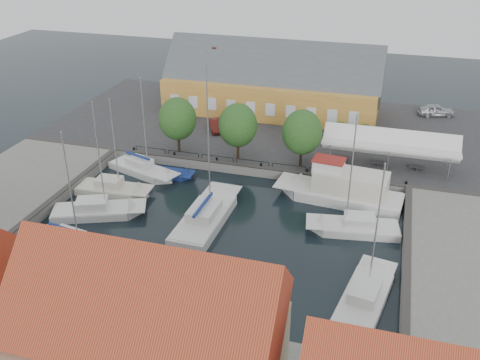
# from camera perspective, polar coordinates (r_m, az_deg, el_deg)

# --- Properties ---
(ground) EXTENTS (140.00, 140.00, 0.00)m
(ground) POSITION_cam_1_polar(r_m,az_deg,el_deg) (49.15, -1.98, -4.62)
(ground) COLOR black
(ground) RESTS_ON ground
(north_quay) EXTENTS (56.00, 26.00, 1.00)m
(north_quay) POSITION_cam_1_polar(r_m,az_deg,el_deg) (68.85, 4.01, 5.46)
(north_quay) COLOR #2D2D30
(north_quay) RESTS_ON ground
(west_quay) EXTENTS (12.00, 24.00, 1.00)m
(west_quay) POSITION_cam_1_polar(r_m,az_deg,el_deg) (57.52, -23.97, -1.56)
(west_quay) COLOR slate
(west_quay) RESTS_ON ground
(quay_edge_fittings) EXTENTS (56.00, 24.72, 0.40)m
(quay_edge_fittings) POSITION_cam_1_polar(r_m,az_deg,el_deg) (52.53, -0.36, -1.02)
(quay_edge_fittings) COLOR #383533
(quay_edge_fittings) RESTS_ON north_quay
(warehouse) EXTENTS (28.56, 14.00, 9.55)m
(warehouse) POSITION_cam_1_polar(r_m,az_deg,el_deg) (73.02, 3.04, 10.04)
(warehouse) COLOR #BA7E2D
(warehouse) RESTS_ON north_quay
(tent_canopy) EXTENTS (14.00, 4.00, 2.83)m
(tent_canopy) POSITION_cam_1_polar(r_m,az_deg,el_deg) (58.46, 15.74, 3.79)
(tent_canopy) COLOR white
(tent_canopy) RESTS_ON north_quay
(quay_trees) EXTENTS (18.20, 4.20, 6.30)m
(quay_trees) POSITION_cam_1_polar(r_m,az_deg,el_deg) (57.78, -0.23, 5.85)
(quay_trees) COLOR black
(quay_trees) RESTS_ON north_quay
(car_silver) EXTENTS (4.95, 2.97, 1.58)m
(car_silver) POSITION_cam_1_polar(r_m,az_deg,el_deg) (76.06, 20.19, 7.01)
(car_silver) COLOR #B2B6BA
(car_silver) RESTS_ON north_quay
(car_red) EXTENTS (2.99, 4.18, 1.31)m
(car_red) POSITION_cam_1_polar(r_m,az_deg,el_deg) (66.77, -2.62, 5.86)
(car_red) COLOR #551713
(car_red) RESTS_ON north_quay
(center_sailboat) EXTENTS (3.60, 11.40, 15.12)m
(center_sailboat) POSITION_cam_1_polar(r_m,az_deg,el_deg) (49.28, -3.63, -4.08)
(center_sailboat) COLOR silver
(center_sailboat) RESTS_ON ground
(trawler) EXTENTS (12.90, 4.98, 5.00)m
(trawler) POSITION_cam_1_polar(r_m,az_deg,el_deg) (53.24, 10.98, -1.21)
(trawler) COLOR silver
(trawler) RESTS_ON ground
(east_boat_a) EXTENTS (8.57, 3.99, 11.73)m
(east_boat_a) POSITION_cam_1_polar(r_m,az_deg,el_deg) (48.88, 12.15, -5.12)
(east_boat_a) COLOR silver
(east_boat_a) RESTS_ON ground
(east_boat_c) EXTENTS (4.35, 9.34, 11.47)m
(east_boat_c) POSITION_cam_1_polar(r_m,az_deg,el_deg) (41.13, 13.15, -12.21)
(east_boat_c) COLOR silver
(east_boat_c) RESTS_ON ground
(west_boat_a) EXTENTS (8.87, 5.08, 11.45)m
(west_boat_a) POSITION_cam_1_polar(r_m,az_deg,el_deg) (59.01, -10.36, 0.97)
(west_boat_a) COLOR silver
(west_boat_a) RESTS_ON ground
(west_boat_b) EXTENTS (7.89, 3.03, 10.65)m
(west_boat_b) POSITION_cam_1_polar(r_m,az_deg,el_deg) (55.52, -13.40, -1.12)
(west_boat_b) COLOR beige
(west_boat_b) RESTS_ON ground
(west_boat_c) EXTENTS (9.03, 5.84, 11.73)m
(west_boat_c) POSITION_cam_1_polar(r_m,az_deg,el_deg) (52.05, -15.03, -3.35)
(west_boat_c) COLOR silver
(west_boat_c) RESTS_ON ground
(west_boat_d) EXTENTS (8.88, 4.08, 11.50)m
(west_boat_d) POSITION_cam_1_polar(r_m,az_deg,el_deg) (47.57, -17.47, -6.83)
(west_boat_d) COLOR silver
(west_boat_d) RESTS_ON ground
(launch_sw) EXTENTS (4.96, 4.09, 0.98)m
(launch_sw) POSITION_cam_1_polar(r_m,az_deg,el_deg) (45.59, -21.55, -9.49)
(launch_sw) COLOR silver
(launch_sw) RESTS_ON ground
(launch_nw) EXTENTS (5.17, 2.08, 0.88)m
(launch_nw) POSITION_cam_1_polar(r_m,az_deg,el_deg) (58.07, -7.46, 0.55)
(launch_nw) COLOR navy
(launch_nw) RESTS_ON ground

